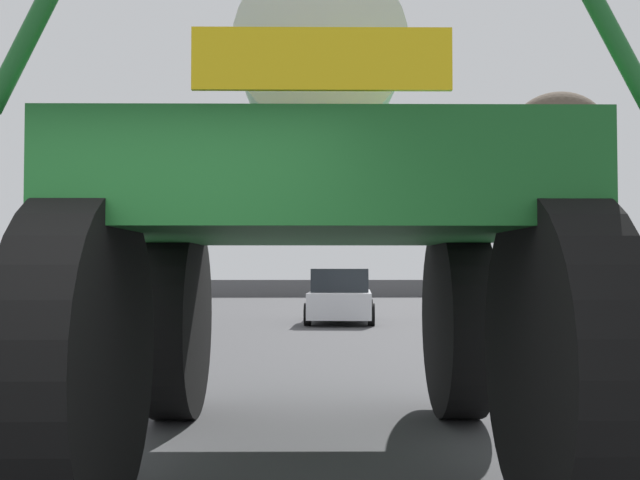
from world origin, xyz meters
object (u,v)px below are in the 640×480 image
Objects in this scene: traffic_signal_near_right at (564,183)px; sedan_ahead at (340,297)px; bare_tree_right at (558,135)px; oversize_sprayer at (319,225)px.

sedan_ahead is at bearing 106.45° from traffic_signal_near_right.
oversize_sprayer is at bearing -114.46° from bare_tree_right.
sedan_ahead is at bearing -164.17° from bare_tree_right.
bare_tree_right reaches higher than sedan_ahead.
bare_tree_right reaches higher than traffic_signal_near_right.
traffic_signal_near_right is 0.55× the size of bare_tree_right.
bare_tree_right is (3.98, 12.00, 2.85)m from traffic_signal_near_right.
bare_tree_right is at bearing -23.73° from oversize_sprayer.
bare_tree_right is at bearing -70.04° from sedan_ahead.
sedan_ahead is at bearing -2.77° from oversize_sprayer.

